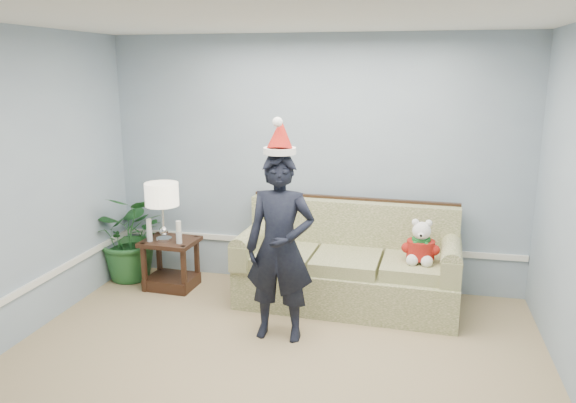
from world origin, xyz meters
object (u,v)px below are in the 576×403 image
(man, at_px, (280,248))
(teddy_bear, at_px, (421,247))
(sofa, at_px, (348,268))
(table_lamp, at_px, (162,197))
(side_table, at_px, (171,269))
(houseplant, at_px, (132,236))

(man, relative_size, teddy_bear, 3.85)
(sofa, xyz_separation_m, man, (-0.49, -0.91, 0.47))
(sofa, xyz_separation_m, table_lamp, (-1.97, -0.10, 0.66))
(side_table, xyz_separation_m, table_lamp, (-0.04, -0.04, 0.81))
(table_lamp, height_order, man, man)
(table_lamp, bearing_deg, sofa, 2.98)
(side_table, height_order, table_lamp, table_lamp)
(table_lamp, relative_size, teddy_bear, 1.47)
(table_lamp, height_order, teddy_bear, table_lamp)
(table_lamp, bearing_deg, teddy_bear, -1.34)
(table_lamp, xyz_separation_m, houseplant, (-0.48, 0.20, -0.52))
(sofa, height_order, houseplant, sofa)
(man, xyz_separation_m, teddy_bear, (1.20, 0.75, -0.14))
(teddy_bear, bearing_deg, man, -144.84)
(side_table, height_order, man, man)
(side_table, bearing_deg, teddy_bear, -2.34)
(houseplant, bearing_deg, table_lamp, -22.22)
(man, bearing_deg, houseplant, 152.08)
(side_table, xyz_separation_m, houseplant, (-0.53, 0.15, 0.29))
(sofa, distance_m, man, 1.14)
(houseplant, relative_size, teddy_bear, 2.35)
(houseplant, bearing_deg, side_table, -16.10)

